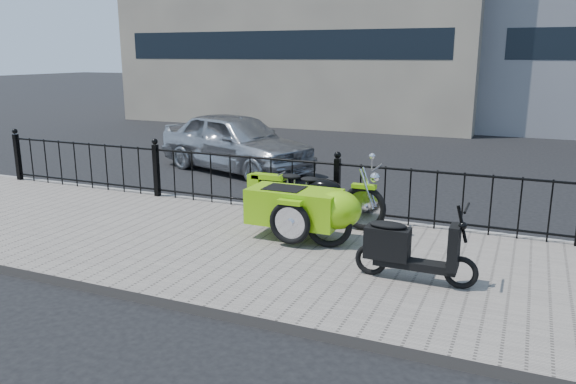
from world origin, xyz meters
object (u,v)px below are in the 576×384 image
at_px(spare_tire, 329,225).
at_px(scooter, 407,250).
at_px(sedan_car, 236,142).
at_px(motorcycle_sidecar, 309,205).

bearing_deg(spare_tire, scooter, -30.71).
xyz_separation_m(scooter, sedan_car, (-5.12, 5.27, 0.20)).
relative_size(scooter, sedan_car, 0.35).
bearing_deg(scooter, spare_tire, 149.29).
relative_size(scooter, spare_tire, 2.25).
height_order(scooter, spare_tire, scooter).
height_order(spare_tire, sedan_car, sedan_car).
height_order(scooter, sedan_car, sedan_car).
xyz_separation_m(motorcycle_sidecar, scooter, (1.61, -1.03, -0.10)).
bearing_deg(sedan_car, scooter, -117.67).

